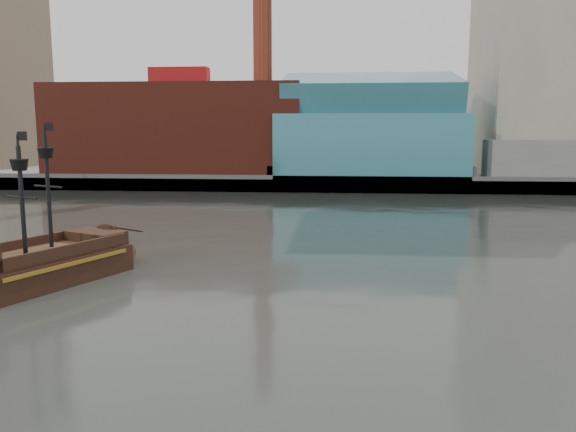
{
  "coord_description": "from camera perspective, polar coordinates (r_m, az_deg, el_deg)",
  "views": [
    {
      "loc": [
        4.75,
        -23.6,
        9.41
      ],
      "look_at": [
        1.69,
        11.85,
        4.0
      ],
      "focal_mm": 35.0,
      "sensor_mm": 36.0,
      "label": 1
    }
  ],
  "objects": [
    {
      "name": "ground",
      "position": [
        25.85,
        -6.16,
        -12.76
      ],
      "size": [
        400.0,
        400.0,
        0.0
      ],
      "primitive_type": "plane",
      "color": "#292B26",
      "rests_on": "ground"
    },
    {
      "name": "skyline",
      "position": [
        109.22,
        5.34,
        16.58
      ],
      "size": [
        149.0,
        45.0,
        62.0
      ],
      "color": "#7E684C",
      "rests_on": "promenade_far"
    },
    {
      "name": "pirate_ship",
      "position": [
        37.97,
        -24.01,
        -4.97
      ],
      "size": [
        9.63,
        14.72,
        10.65
      ],
      "rotation": [
        0.0,
        0.0,
        -0.42
      ],
      "color": "black",
      "rests_on": "ground"
    },
    {
      "name": "seawall",
      "position": [
        86.61,
        1.76,
        3.27
      ],
      "size": [
        220.0,
        1.0,
        2.6
      ],
      "primitive_type": "cube",
      "color": "#4C4C49",
      "rests_on": "ground"
    },
    {
      "name": "promenade_far",
      "position": [
        116.0,
        2.57,
        4.49
      ],
      "size": [
        220.0,
        60.0,
        2.0
      ],
      "primitive_type": "cube",
      "color": "slate",
      "rests_on": "ground"
    }
  ]
}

